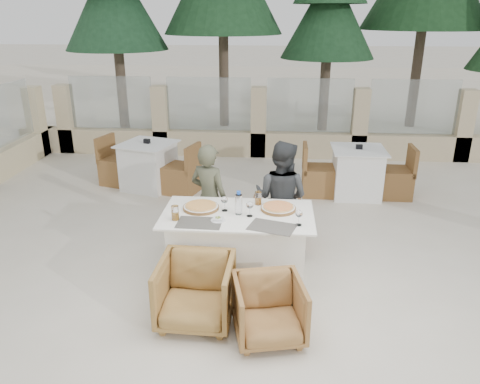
# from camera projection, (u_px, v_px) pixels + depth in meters

# --- Properties ---
(ground) EXTENTS (80.00, 80.00, 0.00)m
(ground) POSITION_uv_depth(u_px,v_px,m) (239.00, 278.00, 5.18)
(ground) COLOR beige
(ground) RESTS_ON ground
(sand_patch) EXTENTS (30.00, 16.00, 0.01)m
(sand_patch) POSITION_uv_depth(u_px,v_px,m) (269.00, 88.00, 18.21)
(sand_patch) COLOR beige
(sand_patch) RESTS_ON ground
(perimeter_wall_far) EXTENTS (10.00, 0.34, 1.60)m
(perimeter_wall_far) POSITION_uv_depth(u_px,v_px,m) (259.00, 117.00, 9.36)
(perimeter_wall_far) COLOR #C6B48B
(perimeter_wall_far) RESTS_ON ground
(pine_far_left) EXTENTS (2.42, 2.42, 5.50)m
(pine_far_left) POSITION_uv_depth(u_px,v_px,m) (115.00, 13.00, 10.98)
(pine_far_left) COLOR #1E4627
(pine_far_left) RESTS_ON ground
(pine_centre) EXTENTS (2.20, 2.20, 5.00)m
(pine_centre) POSITION_uv_depth(u_px,v_px,m) (328.00, 25.00, 10.88)
(pine_centre) COLOR #1D4424
(pine_centre) RESTS_ON ground
(dining_table) EXTENTS (1.60, 0.90, 0.77)m
(dining_table) POSITION_uv_depth(u_px,v_px,m) (238.00, 246.00, 5.07)
(dining_table) COLOR white
(dining_table) RESTS_ON ground
(placemat_near_left) EXTENTS (0.46, 0.31, 0.00)m
(placemat_near_left) POSITION_uv_depth(u_px,v_px,m) (199.00, 223.00, 4.71)
(placemat_near_left) COLOR #534F47
(placemat_near_left) RESTS_ON dining_table
(placemat_near_right) EXTENTS (0.52, 0.42, 0.00)m
(placemat_near_right) POSITION_uv_depth(u_px,v_px,m) (272.00, 227.00, 4.62)
(placemat_near_right) COLOR #59544C
(placemat_near_right) RESTS_ON dining_table
(pizza_left) EXTENTS (0.51, 0.51, 0.05)m
(pizza_left) POSITION_uv_depth(u_px,v_px,m) (201.00, 207.00, 5.05)
(pizza_left) COLOR #C7621B
(pizza_left) RESTS_ON dining_table
(pizza_right) EXTENTS (0.46, 0.46, 0.05)m
(pizza_right) POSITION_uv_depth(u_px,v_px,m) (278.00, 208.00, 5.02)
(pizza_right) COLOR #E54F1F
(pizza_right) RESTS_ON dining_table
(water_bottle) EXTENTS (0.09, 0.09, 0.26)m
(water_bottle) POSITION_uv_depth(u_px,v_px,m) (239.00, 203.00, 4.88)
(water_bottle) COLOR #A6C2DB
(water_bottle) RESTS_ON dining_table
(wine_glass_centre) EXTENTS (0.08, 0.08, 0.18)m
(wine_glass_centre) POSITION_uv_depth(u_px,v_px,m) (225.00, 203.00, 4.97)
(wine_glass_centre) COLOR white
(wine_glass_centre) RESTS_ON dining_table
(wine_glass_near) EXTENTS (0.08, 0.08, 0.18)m
(wine_glass_near) POSITION_uv_depth(u_px,v_px,m) (250.00, 208.00, 4.84)
(wine_glass_near) COLOR white
(wine_glass_near) RESTS_ON dining_table
(wine_glass_corner) EXTENTS (0.09, 0.09, 0.18)m
(wine_glass_corner) POSITION_uv_depth(u_px,v_px,m) (299.00, 217.00, 4.63)
(wine_glass_corner) COLOR silver
(wine_glass_corner) RESTS_ON dining_table
(beer_glass_left) EXTENTS (0.10, 0.10, 0.15)m
(beer_glass_left) POSITION_uv_depth(u_px,v_px,m) (175.00, 213.00, 4.76)
(beer_glass_left) COLOR orange
(beer_glass_left) RESTS_ON dining_table
(beer_glass_right) EXTENTS (0.09, 0.09, 0.15)m
(beer_glass_right) POSITION_uv_depth(u_px,v_px,m) (258.00, 198.00, 5.15)
(beer_glass_right) COLOR #C7751C
(beer_glass_right) RESTS_ON dining_table
(olive_dish) EXTENTS (0.13, 0.13, 0.04)m
(olive_dish) POSITION_uv_depth(u_px,v_px,m) (218.00, 219.00, 4.76)
(olive_dish) COLOR silver
(olive_dish) RESTS_ON dining_table
(armchair_far_left) EXTENTS (0.74, 0.75, 0.54)m
(armchair_far_left) POSITION_uv_depth(u_px,v_px,m) (214.00, 229.00, 5.74)
(armchair_far_left) COLOR olive
(armchair_far_left) RESTS_ON ground
(armchair_far_right) EXTENTS (0.64, 0.65, 0.57)m
(armchair_far_right) POSITION_uv_depth(u_px,v_px,m) (276.00, 223.00, 5.87)
(armchair_far_right) COLOR brown
(armchair_far_right) RESTS_ON ground
(armchair_near_left) EXTENTS (0.70, 0.72, 0.64)m
(armchair_near_left) POSITION_uv_depth(u_px,v_px,m) (196.00, 291.00, 4.37)
(armchair_near_left) COLOR olive
(armchair_near_left) RESTS_ON ground
(armchair_near_right) EXTENTS (0.72, 0.73, 0.56)m
(armchair_near_right) POSITION_uv_depth(u_px,v_px,m) (269.00, 310.00, 4.16)
(armchair_near_right) COLOR olive
(armchair_near_right) RESTS_ON ground
(diner_left) EXTENTS (0.58, 0.49, 1.35)m
(diner_left) POSITION_uv_depth(u_px,v_px,m) (209.00, 199.00, 5.59)
(diner_left) COLOR #4E503A
(diner_left) RESTS_ON ground
(diner_right) EXTENTS (0.83, 0.75, 1.39)m
(diner_right) POSITION_uv_depth(u_px,v_px,m) (281.00, 198.00, 5.55)
(diner_right) COLOR #36393B
(diner_right) RESTS_ON ground
(bg_table_a) EXTENTS (1.81, 1.25, 0.77)m
(bg_table_a) POSITION_uv_depth(u_px,v_px,m) (149.00, 166.00, 7.74)
(bg_table_a) COLOR silver
(bg_table_a) RESTS_ON ground
(bg_table_b) EXTENTS (1.65, 0.83, 0.77)m
(bg_table_b) POSITION_uv_depth(u_px,v_px,m) (357.00, 172.00, 7.42)
(bg_table_b) COLOR white
(bg_table_b) RESTS_ON ground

